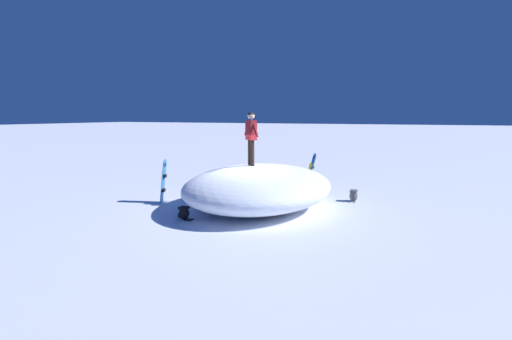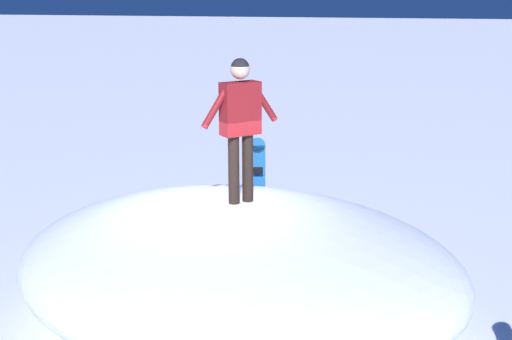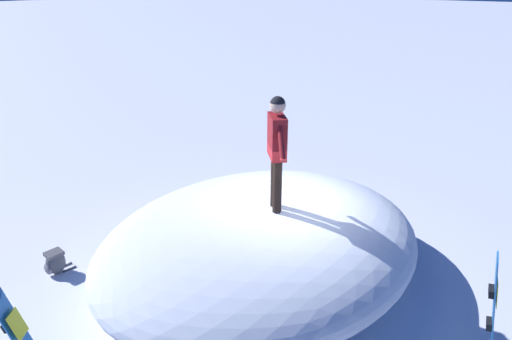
% 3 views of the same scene
% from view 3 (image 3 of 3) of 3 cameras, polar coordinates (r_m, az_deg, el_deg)
% --- Properties ---
extents(ground, '(240.00, 240.00, 0.00)m').
position_cam_3_polar(ground, '(8.17, 4.91, -12.89)').
color(ground, white).
extents(snow_mound, '(5.62, 6.46, 1.45)m').
position_cam_3_polar(snow_mound, '(7.60, 0.70, -9.20)').
color(snow_mound, white).
rests_on(snow_mound, ground).
extents(snowboarder_standing, '(0.85, 0.78, 1.80)m').
position_cam_3_polar(snowboarder_standing, '(6.67, 2.69, 3.46)').
color(snowboarder_standing, black).
rests_on(snowboarder_standing, snow_mound).
extents(snowboard_primary_upright, '(0.53, 0.50, 1.56)m').
position_cam_3_polar(snowboard_primary_upright, '(6.48, -28.02, -18.07)').
color(snowboard_primary_upright, '#2672BF').
rests_on(snowboard_primary_upright, ground).
extents(snowboard_secondary_upright, '(0.29, 0.33, 1.59)m').
position_cam_3_polar(snowboard_secondary_upright, '(6.98, 28.03, -14.69)').
color(snowboard_secondary_upright, '#2672BF').
rests_on(snowboard_secondary_upright, ground).
extents(backpack_near, '(0.31, 0.51, 0.43)m').
position_cam_3_polar(backpack_near, '(8.75, -24.25, -10.68)').
color(backpack_near, '#4C4C51').
rests_on(backpack_near, ground).
extents(backpack_far, '(0.50, 0.28, 0.41)m').
position_cam_3_polar(backpack_far, '(8.90, 17.85, -9.09)').
color(backpack_far, black).
rests_on(backpack_far, ground).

